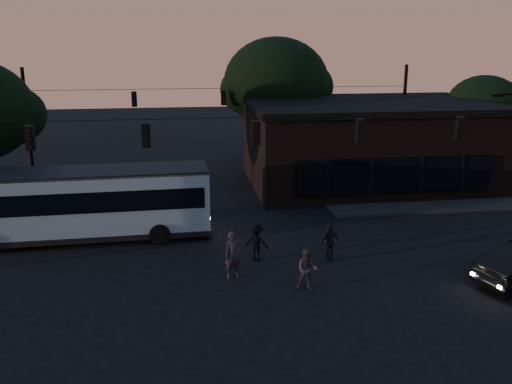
{
  "coord_description": "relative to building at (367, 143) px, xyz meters",
  "views": [
    {
      "loc": [
        -3.27,
        -19.23,
        9.43
      ],
      "look_at": [
        0.0,
        4.0,
        3.0
      ],
      "focal_mm": 40.0,
      "sensor_mm": 36.0,
      "label": 1
    }
  ],
  "objects": [
    {
      "name": "signal_rig_far",
      "position": [
        -9.0,
        4.03,
        1.5
      ],
      "size": [
        26.24,
        0.3,
        7.5
      ],
      "color": "black",
      "rests_on": "ground"
    },
    {
      "name": "pedestrian_d",
      "position": [
        -9.01,
        -12.24,
        -1.89
      ],
      "size": [
        1.21,
        1.0,
        1.63
      ],
      "primitive_type": "imported",
      "rotation": [
        0.0,
        0.0,
        2.69
      ],
      "color": "black",
      "rests_on": "ground"
    },
    {
      "name": "signal_rig_near",
      "position": [
        -9.0,
        -11.97,
        1.74
      ],
      "size": [
        26.24,
        0.3,
        7.5
      ],
      "color": "black",
      "rests_on": "ground"
    },
    {
      "name": "pedestrian_c",
      "position": [
        -5.88,
        -12.66,
        -1.87
      ],
      "size": [
        1.05,
        0.83,
        1.67
      ],
      "primitive_type": "imported",
      "rotation": [
        0.0,
        0.0,
        3.64
      ],
      "color": "black",
      "rests_on": "ground"
    },
    {
      "name": "building",
      "position": [
        0.0,
        0.0,
        0.0
      ],
      "size": [
        15.4,
        10.41,
        5.4
      ],
      "color": "black",
      "rests_on": "ground"
    },
    {
      "name": "tree_behind",
      "position": [
        -5.0,
        6.03,
        3.48
      ],
      "size": [
        7.6,
        7.6,
        9.43
      ],
      "color": "black",
      "rests_on": "ground"
    },
    {
      "name": "pedestrian_b",
      "position": [
        -7.52,
        -15.48,
        -1.89
      ],
      "size": [
        0.93,
        0.8,
        1.64
      ],
      "primitive_type": "imported",
      "rotation": [
        0.0,
        0.0,
        -0.25
      ],
      "color": "#2E2B2A",
      "rests_on": "ground"
    },
    {
      "name": "sidewalk_far_right",
      "position": [
        3.0,
        -1.97,
        -2.63
      ],
      "size": [
        14.0,
        10.0,
        0.15
      ],
      "primitive_type": "cube",
      "color": "black",
      "rests_on": "ground"
    },
    {
      "name": "tree_right",
      "position": [
        9.0,
        2.03,
        1.93
      ],
      "size": [
        5.2,
        5.2,
        6.86
      ],
      "color": "black",
      "rests_on": "ground"
    },
    {
      "name": "bus",
      "position": [
        -16.84,
        -8.44,
        -0.81
      ],
      "size": [
        12.09,
        3.27,
        3.38
      ],
      "rotation": [
        0.0,
        0.0,
        0.03
      ],
      "color": "#7E98A1",
      "rests_on": "ground"
    },
    {
      "name": "ground",
      "position": [
        -9.0,
        -15.97,
        -2.71
      ],
      "size": [
        120.0,
        120.0,
        0.0
      ],
      "primitive_type": "plane",
      "color": "black",
      "rests_on": "ground"
    },
    {
      "name": "pedestrian_a",
      "position": [
        -10.21,
        -13.9,
        -1.75
      ],
      "size": [
        0.79,
        0.61,
        1.91
      ],
      "primitive_type": "imported",
      "rotation": [
        0.0,
        0.0,
        0.24
      ],
      "color": "black",
      "rests_on": "ground"
    }
  ]
}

